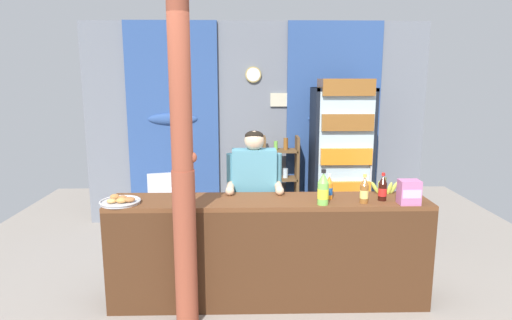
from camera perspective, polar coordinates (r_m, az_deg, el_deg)
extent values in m
plane|color=gray|center=(4.75, 0.44, -14.51)|extent=(7.20, 7.20, 0.00)
cube|color=slate|center=(6.05, -0.06, 4.62)|extent=(4.65, 0.12, 2.76)
cube|color=#2D4C89|center=(6.02, -10.83, 6.39)|extent=(1.23, 0.04, 2.34)
ellipsoid|color=#2D4C89|center=(6.01, -10.82, 5.27)|extent=(0.67, 0.10, 0.16)
cube|color=#2D4C89|center=(6.06, 10.05, 6.44)|extent=(1.26, 0.04, 2.34)
ellipsoid|color=#2D4C89|center=(6.05, 10.05, 5.33)|extent=(0.69, 0.10, 0.16)
cylinder|color=tan|center=(5.94, -0.36, 11.10)|extent=(0.21, 0.03, 0.21)
cylinder|color=white|center=(5.92, -0.36, 11.10)|extent=(0.18, 0.01, 0.18)
cube|color=beige|center=(5.96, 3.05, 7.86)|extent=(0.24, 0.02, 0.18)
cube|color=brown|center=(3.89, 1.72, -5.44)|extent=(2.83, 0.50, 0.04)
cube|color=#432715|center=(3.84, 1.87, -13.35)|extent=(2.83, 0.04, 0.93)
cube|color=#432715|center=(4.21, -17.74, -11.64)|extent=(0.08, 0.45, 0.93)
cube|color=#432715|center=(4.34, 20.46, -11.12)|extent=(0.08, 0.45, 0.93)
cylinder|color=brown|center=(3.65, -9.21, -11.48)|extent=(0.18, 0.18, 1.32)
cylinder|color=brown|center=(3.38, -9.89, 9.64)|extent=(0.17, 0.17, 1.32)
ellipsoid|color=brown|center=(3.42, -8.22, 0.34)|extent=(0.06, 0.05, 0.08)
cube|color=black|center=(5.95, 10.45, 0.16)|extent=(0.74, 0.04, 1.90)
cube|color=black|center=(5.63, 7.48, -0.35)|extent=(0.04, 0.57, 1.90)
cube|color=black|center=(5.78, 14.39, -0.31)|extent=(0.04, 0.57, 1.90)
cube|color=black|center=(5.59, 11.33, 9.06)|extent=(0.74, 0.57, 0.04)
cube|color=black|center=(5.93, 10.66, -8.99)|extent=(0.74, 0.57, 0.08)
cube|color=silver|center=(5.43, 11.60, -0.37)|extent=(0.68, 0.02, 1.74)
cylinder|color=#B7B7BC|center=(5.48, 14.83, -0.93)|extent=(0.02, 0.02, 0.40)
cube|color=silver|center=(5.78, 10.84, -4.11)|extent=(0.66, 0.49, 0.02)
cube|color=orange|center=(5.65, 11.12, -3.32)|extent=(0.62, 0.45, 0.20)
cube|color=silver|center=(5.69, 10.99, -0.09)|extent=(0.66, 0.49, 0.02)
cube|color=orange|center=(5.56, 11.27, 0.81)|extent=(0.62, 0.45, 0.20)
cube|color=silver|center=(5.63, 11.14, 4.04)|extent=(0.66, 0.49, 0.02)
cube|color=brown|center=(5.51, 11.43, 5.04)|extent=(0.62, 0.45, 0.20)
cube|color=silver|center=(5.59, 11.30, 8.24)|extent=(0.66, 0.49, 0.02)
cube|color=brown|center=(5.48, 11.59, 9.33)|extent=(0.62, 0.45, 0.20)
cube|color=brown|center=(5.85, 1.05, -3.05)|extent=(0.04, 0.28, 1.26)
cube|color=brown|center=(5.89, 5.34, -3.01)|extent=(0.04, 0.28, 1.26)
cube|color=brown|center=(5.77, 3.24, 1.23)|extent=(0.44, 0.28, 0.02)
cylinder|color=#75C64C|center=(5.76, 2.60, 1.92)|extent=(0.05, 0.05, 0.12)
cylinder|color=brown|center=(5.77, 3.91, 2.12)|extent=(0.06, 0.06, 0.16)
cube|color=brown|center=(5.85, 3.20, -2.43)|extent=(0.44, 0.28, 0.02)
cylinder|color=orange|center=(5.83, 2.56, -1.74)|extent=(0.05, 0.05, 0.12)
cylinder|color=silver|center=(5.84, 3.86, -1.72)|extent=(0.07, 0.07, 0.12)
cube|color=brown|center=(5.95, 3.17, -5.98)|extent=(0.44, 0.28, 0.02)
cylinder|color=brown|center=(5.92, 2.53, -5.28)|extent=(0.07, 0.07, 0.13)
cylinder|color=brown|center=(5.94, 3.81, -5.37)|extent=(0.06, 0.06, 0.10)
cube|color=silver|center=(5.43, -11.57, -6.45)|extent=(0.54, 0.54, 0.04)
cube|color=silver|center=(5.57, -11.82, -3.69)|extent=(0.41, 0.14, 0.40)
cylinder|color=silver|center=(5.31, -13.39, -9.43)|extent=(0.04, 0.04, 0.44)
cylinder|color=silver|center=(5.34, -9.26, -9.18)|extent=(0.04, 0.04, 0.44)
cylinder|color=silver|center=(5.67, -13.57, -8.13)|extent=(0.04, 0.04, 0.44)
cylinder|color=silver|center=(5.70, -9.71, -7.90)|extent=(0.04, 0.04, 0.44)
cube|color=silver|center=(5.39, -13.75, -5.36)|extent=(0.14, 0.39, 0.03)
cube|color=silver|center=(5.42, -9.50, -5.11)|extent=(0.14, 0.39, 0.03)
cylinder|color=#28282D|center=(4.46, -1.41, -10.77)|extent=(0.11, 0.11, 0.79)
cylinder|color=#28282D|center=(4.46, 0.95, -10.76)|extent=(0.11, 0.11, 0.79)
cube|color=teal|center=(4.26, -0.24, -2.32)|extent=(0.43, 0.20, 0.56)
sphere|color=#DBB28E|center=(4.19, -0.24, 2.55)|extent=(0.19, 0.19, 0.19)
ellipsoid|color=black|center=(4.19, -0.24, 3.15)|extent=(0.18, 0.18, 0.10)
cylinder|color=teal|center=(4.24, -3.33, -1.15)|extent=(0.08, 0.08, 0.30)
cylinder|color=#DBB28E|center=(4.13, -3.37, -3.62)|extent=(0.07, 0.26, 0.07)
sphere|color=#DBB28E|center=(4.00, -3.44, -4.09)|extent=(0.08, 0.08, 0.08)
cylinder|color=teal|center=(4.25, 2.85, -1.12)|extent=(0.08, 0.08, 0.30)
cylinder|color=#DBB28E|center=(4.14, 2.98, -3.59)|extent=(0.07, 0.26, 0.07)
sphere|color=#DBB28E|center=(4.01, 3.12, -4.05)|extent=(0.08, 0.08, 0.08)
cylinder|color=#75C64C|center=(3.75, 8.75, -4.36)|extent=(0.09, 0.09, 0.19)
cone|color=#75C64C|center=(3.72, 8.81, -2.31)|extent=(0.09, 0.09, 0.09)
cylinder|color=black|center=(3.70, 8.83, -1.43)|extent=(0.04, 0.04, 0.03)
cylinder|color=yellow|center=(3.75, 8.75, -4.36)|extent=(0.10, 0.10, 0.09)
cylinder|color=black|center=(3.99, 16.19, -4.02)|extent=(0.07, 0.07, 0.15)
cone|color=black|center=(3.96, 16.27, -2.46)|extent=(0.07, 0.07, 0.07)
cylinder|color=red|center=(3.95, 16.31, -1.80)|extent=(0.03, 0.03, 0.02)
cylinder|color=red|center=(3.99, 16.19, -4.02)|extent=(0.07, 0.07, 0.07)
cylinder|color=orange|center=(3.93, 9.51, -4.02)|extent=(0.06, 0.06, 0.14)
cone|color=orange|center=(3.91, 9.56, -2.56)|extent=(0.06, 0.06, 0.06)
cylinder|color=white|center=(3.90, 9.58, -1.93)|extent=(0.03, 0.03, 0.02)
cylinder|color=#194C99|center=(3.93, 9.51, -4.02)|extent=(0.06, 0.06, 0.06)
cylinder|color=#56286B|center=(3.98, -9.30, -3.88)|extent=(0.07, 0.07, 0.14)
cone|color=#56286B|center=(3.95, -9.34, -2.49)|extent=(0.07, 0.07, 0.06)
cylinder|color=silver|center=(3.94, -9.36, -1.89)|extent=(0.03, 0.03, 0.02)
cylinder|color=purple|center=(3.98, -9.30, -3.88)|extent=(0.08, 0.08, 0.06)
cylinder|color=brown|center=(3.87, 13.94, -4.34)|extent=(0.07, 0.07, 0.16)
cone|color=brown|center=(3.84, 14.02, -2.70)|extent=(0.07, 0.07, 0.07)
cylinder|color=#E5CC4C|center=(3.83, 14.05, -2.00)|extent=(0.03, 0.03, 0.03)
cylinder|color=#E5D166|center=(3.87, 13.94, -4.34)|extent=(0.07, 0.07, 0.07)
cube|color=#B76699|center=(3.94, 19.36, -3.98)|extent=(0.17, 0.13, 0.21)
cube|color=#F7A5D8|center=(3.87, 19.71, -4.24)|extent=(0.16, 0.00, 0.07)
cylinder|color=#BCBCC1|center=(3.93, -17.31, -5.33)|extent=(0.33, 0.33, 0.02)
torus|color=#BCBCC1|center=(3.93, -17.32, -5.14)|extent=(0.35, 0.35, 0.02)
ellipsoid|color=#A36638|center=(3.89, -16.26, -4.99)|extent=(0.11, 0.08, 0.04)
ellipsoid|color=#A36638|center=(3.96, -17.02, -4.75)|extent=(0.08, 0.07, 0.04)
ellipsoid|color=#B2753D|center=(4.00, -17.98, -4.60)|extent=(0.08, 0.06, 0.05)
ellipsoid|color=tan|center=(3.90, -18.35, -5.11)|extent=(0.08, 0.07, 0.04)
ellipsoid|color=#C68947|center=(3.88, -17.19, -5.07)|extent=(0.09, 0.07, 0.05)
ellipsoid|color=#B7C647|center=(4.20, 15.27, -3.49)|extent=(0.10, 0.04, 0.13)
ellipsoid|color=#B7C647|center=(4.20, 15.91, -3.51)|extent=(0.06, 0.04, 0.14)
ellipsoid|color=#B7C647|center=(4.22, 16.45, -3.55)|extent=(0.03, 0.04, 0.12)
ellipsoid|color=#B7C647|center=(4.22, 17.06, -3.56)|extent=(0.07, 0.03, 0.13)
ellipsoid|color=#B7C647|center=(4.24, 17.59, -3.46)|extent=(0.09, 0.03, 0.13)
cylinder|color=olive|center=(4.20, 16.51, -2.54)|extent=(0.02, 0.02, 0.05)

